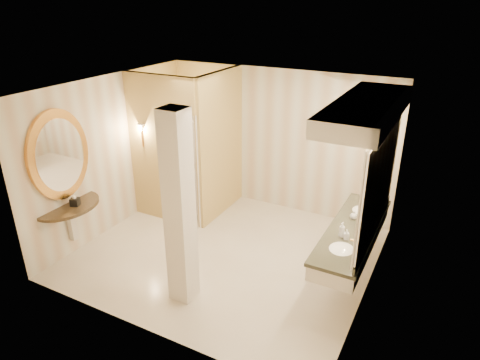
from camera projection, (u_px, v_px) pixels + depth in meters
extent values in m
plane|color=beige|center=(226.00, 253.00, 7.03)|extent=(4.50, 4.50, 0.00)
plane|color=white|center=(223.00, 88.00, 5.95)|extent=(4.50, 4.50, 0.00)
cube|color=beige|center=(277.00, 141.00, 8.11)|extent=(4.50, 0.02, 2.70)
cube|color=beige|center=(138.00, 239.00, 4.87)|extent=(4.50, 0.02, 2.70)
cube|color=beige|center=(113.00, 154.00, 7.45)|extent=(0.02, 4.00, 2.70)
cube|color=beige|center=(376.00, 209.00, 5.53)|extent=(0.02, 4.00, 2.70)
cube|color=#D4C46E|center=(221.00, 146.00, 7.85)|extent=(0.10, 1.50, 2.70)
cube|color=#D4C46E|center=(146.00, 148.00, 7.72)|extent=(0.65, 0.10, 2.70)
cube|color=#D4C46E|center=(175.00, 94.00, 6.99)|extent=(0.80, 0.10, 0.60)
cube|color=beige|center=(195.00, 166.00, 7.71)|extent=(0.58, 0.62, 2.10)
cylinder|color=#CB8B41|center=(142.00, 139.00, 7.58)|extent=(0.03, 0.03, 0.30)
cone|color=beige|center=(141.00, 128.00, 7.50)|extent=(0.14, 0.14, 0.14)
cube|color=beige|center=(352.00, 237.00, 6.09)|extent=(0.60, 2.24, 0.24)
cube|color=black|center=(353.00, 230.00, 6.04)|extent=(0.64, 2.28, 0.05)
cube|color=black|center=(374.00, 230.00, 5.90)|extent=(0.03, 2.24, 0.10)
ellipsoid|color=white|center=(341.00, 252.00, 5.56)|extent=(0.40, 0.44, 0.15)
cylinder|color=#CB8B41|center=(358.00, 247.00, 5.42)|extent=(0.03, 0.03, 0.22)
ellipsoid|color=white|center=(363.00, 213.00, 6.54)|extent=(0.40, 0.44, 0.15)
cylinder|color=#CB8B41|center=(377.00, 208.00, 6.40)|extent=(0.03, 0.03, 0.22)
cube|color=white|center=(381.00, 178.00, 5.58)|extent=(0.03, 2.24, 1.40)
cube|color=beige|center=(368.00, 109.00, 5.35)|extent=(0.75, 2.44, 0.22)
cylinder|color=black|center=(67.00, 205.00, 6.73)|extent=(1.08, 1.08, 0.05)
cube|color=beige|center=(72.00, 223.00, 6.83)|extent=(0.10, 0.10, 0.60)
cylinder|color=gold|center=(59.00, 155.00, 6.38)|extent=(0.07, 1.08, 1.08)
cylinder|color=white|center=(60.00, 155.00, 6.36)|extent=(0.02, 0.86, 0.86)
cube|color=beige|center=(179.00, 211.00, 5.50)|extent=(0.31, 0.31, 2.70)
cube|color=black|center=(75.00, 202.00, 6.65)|extent=(0.16, 0.16, 0.12)
imported|color=white|center=(198.00, 180.00, 8.91)|extent=(0.45, 0.71, 0.69)
imported|color=beige|center=(346.00, 234.00, 5.73)|extent=(0.09, 0.09, 0.14)
imported|color=silver|center=(354.00, 215.00, 6.25)|extent=(0.12, 0.12, 0.13)
imported|color=#C6B28C|center=(342.00, 230.00, 5.78)|extent=(0.10, 0.10, 0.22)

